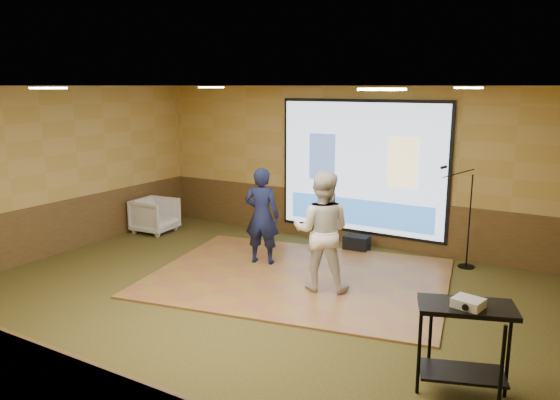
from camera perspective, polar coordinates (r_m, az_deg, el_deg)
The scene contains 18 objects.
ground at distance 7.74m, azimuth -1.88°, elevation -10.94°, with size 9.00×9.00×0.00m, color #2A3518.
room_shell at distance 7.19m, azimuth -1.99°, elevation 4.63°, with size 9.04×7.04×3.02m.
wainscot_back at distance 10.54m, azimuth 8.40°, elevation -2.12°, with size 9.00×0.04×0.95m, color #472D17.
wainscot_front at distance 5.26m, azimuth -23.99°, elevation -17.92°, with size 9.00×0.04×0.95m, color #472D17.
wainscot_left at distance 10.59m, azimuth -22.78°, elevation -2.87°, with size 0.04×7.00×0.95m, color #472D17.
projector_screen at distance 10.31m, azimuth 8.47°, elevation 3.23°, with size 3.32×0.06×2.52m.
downlight_nw at distance 9.88m, azimuth -7.20°, elevation 11.61°, with size 0.32×0.32×0.02m, color #FFE6BF.
downlight_ne at distance 7.97m, azimuth 19.13°, elevation 11.01°, with size 0.32×0.32×0.02m, color #FFE6BF.
downlight_sw at distance 7.56m, azimuth -23.06°, elevation 10.71°, with size 0.32×0.32×0.02m, color #FFE6BF.
downlight_se at distance 4.79m, azimuth 10.64°, elevation 11.30°, with size 0.32×0.32×0.02m, color #FFE6BF.
dance_floor at distance 8.76m, azimuth 1.97°, elevation -8.06°, with size 4.55×3.47×0.03m, color brown.
player_left at distance 9.18m, azimuth -1.91°, elevation -1.65°, with size 0.60×0.39×1.64m, color #13193C.
player_right at distance 8.00m, azimuth 4.38°, elevation -3.27°, with size 0.86×0.67×1.77m, color silver.
av_table at distance 5.71m, azimuth 18.77°, elevation -12.99°, with size 0.90×0.48×0.95m.
projector at distance 5.52m, azimuth 19.07°, elevation -10.12°, with size 0.27×0.22×0.09m, color silver.
mic_stand at distance 9.65m, azimuth 18.73°, elevation -3.82°, with size 0.67×0.27×1.71m.
banquet_chair at distance 11.61m, azimuth -12.92°, elevation -1.59°, with size 0.77×0.79×0.72m, color gray.
duffel_bag at distance 10.22m, azimuth 8.01°, elevation -4.50°, with size 0.45×0.30×0.28m, color black.
Camera 1 is at (3.88, -5.99, 3.00)m, focal length 35.00 mm.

